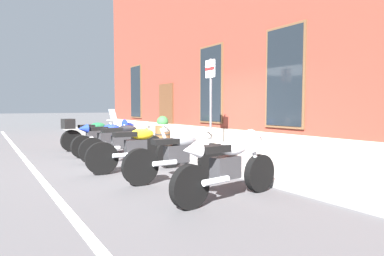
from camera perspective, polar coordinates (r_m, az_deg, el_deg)
The scene contains 11 objects.
ground_plane at distance 8.22m, azimuth -2.68°, elevation -5.84°, with size 140.00×140.00×0.00m, color #424244.
sidewalk at distance 8.82m, azimuth 3.56°, elevation -4.78°, with size 27.34×2.21×0.12m, color slate.
lane_stripe at distance 7.19m, azimuth -25.48°, elevation -7.57°, with size 27.34×0.12×0.01m, color silver.
motorcycle_green_touring at distance 10.80m, azimuth -17.27°, elevation -0.82°, with size 0.70×2.17×1.29m.
motorcycle_blue_sport at distance 9.45m, azimuth -14.12°, elevation -1.32°, with size 0.62×2.10×1.01m.
motorcycle_black_naked at distance 8.24m, azimuth -11.92°, elevation -2.48°, with size 0.62×2.15×0.98m.
motorcycle_yellow_naked at distance 6.99m, azimuth -9.34°, elevation -3.54°, with size 0.62×2.20×0.98m.
motorcycle_grey_naked at distance 6.03m, azimuth -2.13°, elevation -4.81°, with size 0.62×2.18×0.92m.
motorcycle_white_sport at distance 4.85m, azimuth 7.08°, elevation -5.90°, with size 0.62×2.03×1.02m.
parking_sign at distance 8.21m, azimuth 3.29°, elevation 6.10°, with size 0.36×0.07×2.45m.
barrel_planter at distance 11.36m, azimuth -5.19°, elevation -0.48°, with size 0.55×0.55×0.93m.
Camera 1 is at (7.00, -4.10, 1.37)m, focal length 30.25 mm.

